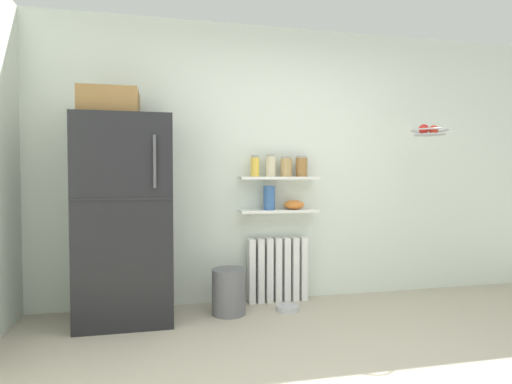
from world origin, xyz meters
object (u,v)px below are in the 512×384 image
at_px(refrigerator, 125,213).
at_px(storage_jar_1, 271,166).
at_px(storage_jar_0, 255,166).
at_px(vase, 269,198).
at_px(hanging_fruit_basket, 429,131).
at_px(storage_jar_3, 302,166).
at_px(trash_bin, 229,292).
at_px(storage_jar_2, 286,167).
at_px(shelf_bowl, 294,205).
at_px(radiator, 278,269).
at_px(pet_food_bowl, 288,308).

bearing_deg(refrigerator, storage_jar_1, 8.99).
bearing_deg(storage_jar_0, vase, 0.00).
bearing_deg(storage_jar_1, hanging_fruit_basket, -15.54).
relative_size(storage_jar_3, trash_bin, 0.50).
bearing_deg(storage_jar_2, storage_jar_1, 180.00).
xyz_separation_m(refrigerator, hanging_fruit_basket, (2.67, -0.18, 0.72)).
distance_m(storage_jar_2, trash_bin, 1.25).
bearing_deg(storage_jar_0, storage_jar_2, 0.00).
bearing_deg(shelf_bowl, vase, 180.00).
distance_m(storage_jar_0, trash_bin, 1.14).
height_order(refrigerator, storage_jar_3, refrigerator).
xyz_separation_m(radiator, vase, (-0.09, -0.03, 0.68)).
distance_m(storage_jar_3, shelf_bowl, 0.37).
distance_m(storage_jar_1, trash_bin, 1.20).
bearing_deg(vase, storage_jar_2, 0.00).
xyz_separation_m(storage_jar_0, shelf_bowl, (0.38, 0.00, -0.36)).
bearing_deg(radiator, vase, -161.56).
xyz_separation_m(storage_jar_3, trash_bin, (-0.74, -0.24, -1.08)).
height_order(radiator, storage_jar_1, storage_jar_1).
xyz_separation_m(storage_jar_3, vase, (-0.32, 0.00, -0.29)).
distance_m(storage_jar_3, hanging_fruit_basket, 1.19).
relative_size(storage_jar_3, shelf_bowl, 1.01).
distance_m(trash_bin, pet_food_bowl, 0.55).
bearing_deg(storage_jar_0, shelf_bowl, 0.00).
height_order(storage_jar_0, pet_food_bowl, storage_jar_0).
distance_m(storage_jar_0, vase, 0.32).
bearing_deg(hanging_fruit_basket, pet_food_bowl, 175.03).
distance_m(storage_jar_0, pet_food_bowl, 1.30).
distance_m(storage_jar_3, vase, 0.43).
bearing_deg(storage_jar_1, trash_bin, -150.78).
relative_size(vase, trash_bin, 0.57).
bearing_deg(hanging_fruit_basket, radiator, 162.42).
bearing_deg(storage_jar_2, radiator, 158.25).
xyz_separation_m(storage_jar_2, storage_jar_3, (0.15, 0.00, 0.00)).
height_order(storage_jar_2, vase, storage_jar_2).
xyz_separation_m(vase, hanging_fruit_basket, (1.40, -0.38, 0.61)).
bearing_deg(trash_bin, hanging_fruit_basket, -4.43).
relative_size(storage_jar_3, pet_food_bowl, 0.96).
xyz_separation_m(refrigerator, storage_jar_2, (1.43, 0.20, 0.39)).
distance_m(storage_jar_3, pet_food_bowl, 1.30).
distance_m(storage_jar_1, vase, 0.30).
bearing_deg(pet_food_bowl, vase, 110.32).
distance_m(radiator, trash_bin, 0.59).
height_order(storage_jar_1, pet_food_bowl, storage_jar_1).
relative_size(storage_jar_3, hanging_fruit_basket, 0.59).
distance_m(storage_jar_1, hanging_fruit_basket, 1.47).
relative_size(storage_jar_2, shelf_bowl, 0.97).
xyz_separation_m(storage_jar_2, pet_food_bowl, (-0.06, -0.27, -1.25)).
bearing_deg(vase, hanging_fruit_basket, -15.38).
bearing_deg(hanging_fruit_basket, storage_jar_1, 164.46).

